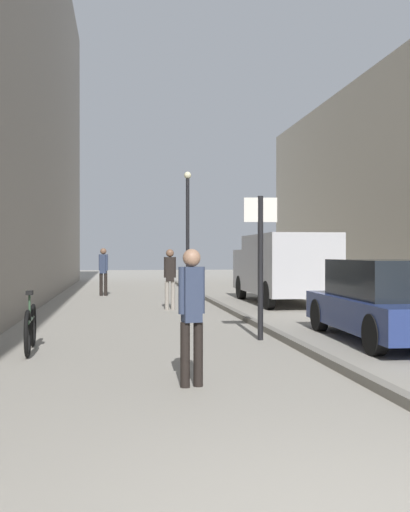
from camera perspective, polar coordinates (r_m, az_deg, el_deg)
name	(u,v)px	position (r m, az deg, el deg)	size (l,w,h in m)	color
ground_plane	(172,315)	(14.94, -3.21, -5.75)	(80.00, 80.00, 0.00)	gray
kerb_strip	(233,312)	(15.15, 2.78, -5.44)	(0.16, 40.00, 0.12)	slate
pedestrian_main_foreground	(170,275)	(16.23, -3.44, -1.84)	(0.33, 0.22, 1.68)	gray
pedestrian_mid_block	(192,307)	(6.87, -1.31, -5.01)	(0.32, 0.22, 1.62)	black
pedestrian_far_crossing	(103,268)	(21.83, -9.87, -1.19)	(0.34, 0.25, 1.75)	black
delivery_van	(283,266)	(18.38, 7.59, -0.99)	(2.09, 5.45, 2.13)	#B7B7BC
parked_car	(388,301)	(10.97, 17.39, -4.21)	(1.98, 4.27, 1.45)	navy
street_sign_post	(260,254)	(10.59, 5.43, 0.15)	(0.60, 0.10, 2.60)	black
lamp_post	(188,224)	(22.91, -1.70, 3.16)	(0.28, 0.28, 4.76)	black
bicycle_leaning	(30,328)	(9.76, -16.64, -6.72)	(0.18, 1.77, 0.98)	black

